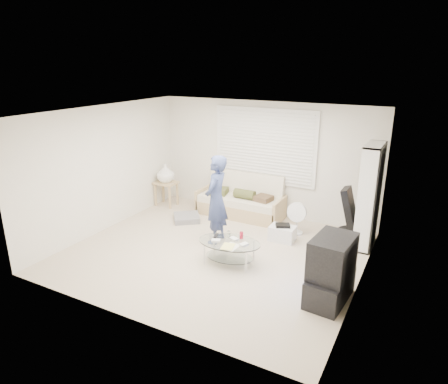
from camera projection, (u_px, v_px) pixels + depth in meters
The scene contains 13 objects.
ground at pixel (215, 252), 7.23m from camera, with size 5.00×5.00×0.00m, color #BDAC93.
room_shell at pixel (227, 159), 7.12m from camera, with size 5.02×4.52×2.51m.
window_blinds at pixel (264, 146), 8.59m from camera, with size 2.32×0.08×1.62m.
futon_sofa at pixel (241, 202), 8.87m from camera, with size 1.92×0.77×0.94m.
grey_floor_pillow at pixel (187, 218), 8.65m from camera, with size 0.53×0.53×0.12m, color slate.
side_table at pixel (166, 175), 9.33m from camera, with size 0.51×0.41×1.02m.
bookshelf at pixel (369, 196), 7.22m from camera, with size 0.30×0.81×1.92m.
guitar_case at pixel (350, 220), 7.39m from camera, with size 0.44×0.41×1.08m.
floor_fan at pixel (297, 215), 7.90m from camera, with size 0.40×0.27×0.67m.
storage_bin at pixel (282, 233), 7.66m from camera, with size 0.48×0.34×0.33m.
tv_unit at pixel (331, 270), 5.65m from camera, with size 0.57×0.94×0.98m.
coffee_table at pixel (230, 246), 6.74m from camera, with size 1.15×0.81×0.52m.
standing_person at pixel (216, 200), 7.39m from camera, with size 0.62×0.40×1.69m, color #35466C.
Camera 1 is at (3.22, -5.68, 3.30)m, focal length 32.00 mm.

